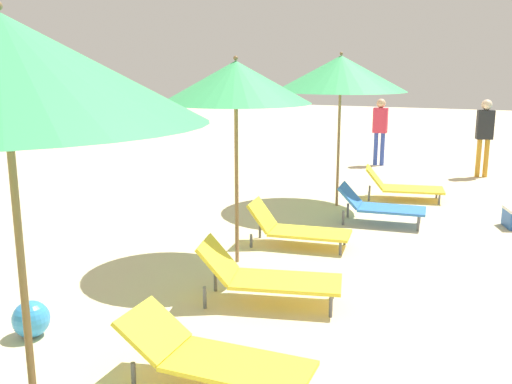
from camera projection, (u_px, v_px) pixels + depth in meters
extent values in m
cylinder|color=olive|center=(24.00, 298.00, 3.71)|extent=(0.05, 0.05, 2.23)
cone|color=#3FB266|center=(3.00, 69.00, 3.40)|extent=(2.42, 2.42, 0.65)
cube|color=yellow|center=(239.00, 366.00, 4.57)|extent=(1.17, 0.60, 0.04)
cube|color=yellow|center=(153.00, 330.00, 4.82)|extent=(0.43, 0.59, 0.33)
cylinder|color=#59595E|center=(306.00, 378.00, 4.64)|extent=(0.04, 0.04, 0.22)
cylinder|color=#59595E|center=(164.00, 349.00, 5.12)|extent=(0.04, 0.04, 0.22)
cylinder|color=#59595E|center=(134.00, 375.00, 4.69)|extent=(0.04, 0.04, 0.22)
cylinder|color=olive|center=(237.00, 185.00, 7.47)|extent=(0.05, 0.05, 2.09)
cone|color=#3FB266|center=(236.00, 82.00, 7.18)|extent=(1.90, 1.90, 0.52)
sphere|color=olive|center=(236.00, 58.00, 7.12)|extent=(0.06, 0.06, 0.06)
cube|color=yellow|center=(310.00, 233.00, 8.27)|extent=(1.20, 0.72, 0.04)
cube|color=yellow|center=(262.00, 215.00, 8.41)|extent=(0.39, 0.61, 0.42)
cylinder|color=#59595E|center=(345.00, 239.00, 8.39)|extent=(0.04, 0.04, 0.19)
cylinder|color=#59595E|center=(340.00, 248.00, 7.94)|extent=(0.04, 0.04, 0.19)
cylinder|color=#59595E|center=(260.00, 232.00, 8.73)|extent=(0.04, 0.04, 0.19)
cylinder|color=#59595E|center=(251.00, 241.00, 8.28)|extent=(0.04, 0.04, 0.19)
cube|color=yellow|center=(286.00, 282.00, 6.28)|extent=(1.30, 0.86, 0.04)
cube|color=yellow|center=(218.00, 259.00, 6.35)|extent=(0.49, 0.66, 0.41)
cylinder|color=#59595E|center=(333.00, 288.00, 6.47)|extent=(0.04, 0.04, 0.25)
cylinder|color=#59595E|center=(331.00, 306.00, 5.99)|extent=(0.04, 0.04, 0.25)
cylinder|color=#59595E|center=(215.00, 281.00, 6.69)|extent=(0.04, 0.04, 0.25)
cylinder|color=#59595E|center=(205.00, 298.00, 6.21)|extent=(0.04, 0.04, 0.25)
cylinder|color=olive|center=(338.00, 150.00, 10.51)|extent=(0.05, 0.05, 2.09)
cone|color=#3FB266|center=(341.00, 73.00, 10.21)|extent=(2.35, 2.35, 0.62)
sphere|color=olive|center=(341.00, 54.00, 10.14)|extent=(0.06, 0.06, 0.06)
cube|color=yellow|center=(413.00, 189.00, 11.13)|extent=(1.25, 0.85, 0.04)
cube|color=yellow|center=(375.00, 177.00, 11.23)|extent=(0.46, 0.70, 0.41)
cylinder|color=#59595E|center=(437.00, 193.00, 11.32)|extent=(0.04, 0.04, 0.19)
cylinder|color=#59595E|center=(439.00, 199.00, 10.80)|extent=(0.04, 0.04, 0.19)
cylinder|color=#59595E|center=(370.00, 190.00, 11.58)|extent=(0.04, 0.04, 0.19)
cylinder|color=#59595E|center=(369.00, 196.00, 11.06)|extent=(0.04, 0.04, 0.19)
cube|color=blue|center=(392.00, 209.00, 9.40)|extent=(1.12, 0.70, 0.04)
cube|color=blue|center=(350.00, 195.00, 9.56)|extent=(0.40, 0.63, 0.36)
cylinder|color=#59595E|center=(420.00, 216.00, 9.53)|extent=(0.04, 0.04, 0.24)
cylinder|color=#59595E|center=(418.00, 224.00, 9.07)|extent=(0.04, 0.04, 0.24)
cylinder|color=#59595E|center=(348.00, 211.00, 9.88)|extent=(0.04, 0.04, 0.24)
cylinder|color=#59595E|center=(343.00, 218.00, 9.42)|extent=(0.04, 0.04, 0.24)
cylinder|color=orange|center=(486.00, 158.00, 13.33)|extent=(0.11, 0.11, 0.88)
cylinder|color=orange|center=(478.00, 158.00, 13.36)|extent=(0.11, 0.11, 0.88)
cube|color=#262628|center=(485.00, 125.00, 13.17)|extent=(0.40, 0.30, 0.66)
sphere|color=beige|center=(487.00, 105.00, 13.08)|extent=(0.24, 0.24, 0.24)
cylinder|color=#334CB2|center=(376.00, 149.00, 14.91)|extent=(0.11, 0.11, 0.84)
cylinder|color=#334CB2|center=(382.00, 149.00, 14.86)|extent=(0.11, 0.11, 0.84)
cube|color=#D8334C|center=(380.00, 120.00, 14.72)|extent=(0.37, 0.24, 0.63)
sphere|color=#D8A87F|center=(381.00, 103.00, 14.63)|extent=(0.23, 0.23, 0.23)
sphere|color=#338CD8|center=(31.00, 319.00, 5.56)|extent=(0.36, 0.36, 0.36)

